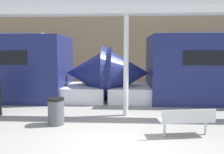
% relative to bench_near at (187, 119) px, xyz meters
% --- Properties ---
extents(ground_plane, '(60.00, 60.00, 0.00)m').
position_rel_bench_near_xyz_m(ground_plane, '(-1.95, -0.81, -0.49)').
color(ground_plane, gray).
extents(station_wall, '(56.00, 0.20, 5.00)m').
position_rel_bench_near_xyz_m(station_wall, '(-1.95, 9.67, 2.01)').
color(station_wall, '#9E8460').
rests_on(station_wall, ground_plane).
extents(bench_near, '(1.55, 0.65, 0.79)m').
position_rel_bench_near_xyz_m(bench_near, '(0.00, 0.00, 0.00)').
color(bench_near, silver).
rests_on(bench_near, ground_plane).
extents(trash_bin, '(0.53, 0.53, 0.87)m').
position_rel_bench_near_xyz_m(trash_bin, '(-3.92, 0.81, -0.05)').
color(trash_bin, '#4C4F54').
rests_on(trash_bin, ground_plane).
extents(support_column_near, '(0.18, 0.18, 3.64)m').
position_rel_bench_near_xyz_m(support_column_near, '(-1.66, 1.95, 1.33)').
color(support_column_near, silver).
rests_on(support_column_near, ground_plane).
extents(canopy_beam, '(28.00, 0.60, 0.28)m').
position_rel_bench_near_xyz_m(canopy_beam, '(-1.66, 1.95, 3.29)').
color(canopy_beam, silver).
rests_on(canopy_beam, support_column_near).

